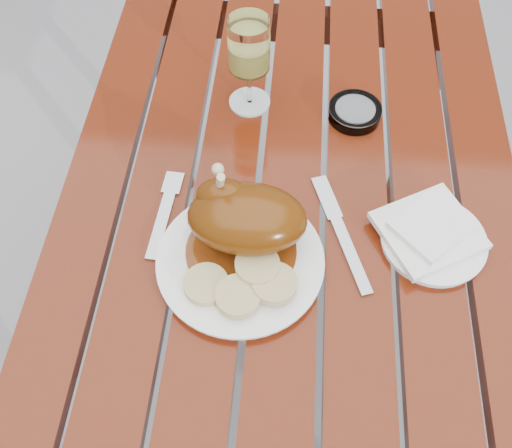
{
  "coord_description": "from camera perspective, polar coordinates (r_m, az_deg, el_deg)",
  "views": [
    {
      "loc": [
        -0.01,
        -0.61,
        1.55
      ],
      "look_at": [
        -0.05,
        -0.11,
        0.78
      ],
      "focal_mm": 40.0,
      "sensor_mm": 36.0,
      "label": 1
    }
  ],
  "objects": [
    {
      "name": "ground",
      "position": [
        1.67,
        2.16,
        -11.92
      ],
      "size": [
        60.0,
        60.0,
        0.0
      ],
      "primitive_type": "plane",
      "color": "slate",
      "rests_on": "ground"
    },
    {
      "name": "table",
      "position": [
        1.33,
        2.67,
        -6.0
      ],
      "size": [
        0.8,
        1.2,
        0.75
      ],
      "primitive_type": "cube",
      "color": "#64200B",
      "rests_on": "ground"
    },
    {
      "name": "dinner_plate",
      "position": [
        0.91,
        -1.57,
        -3.79
      ],
      "size": [
        0.31,
        0.31,
        0.02
      ],
      "primitive_type": "cylinder",
      "rotation": [
        0.0,
        0.0,
        0.19
      ],
      "color": "white",
      "rests_on": "table"
    },
    {
      "name": "roast_duck",
      "position": [
        0.89,
        -1.28,
        0.72
      ],
      "size": [
        0.19,
        0.18,
        0.14
      ],
      "color": "#5F270A",
      "rests_on": "dinner_plate"
    },
    {
      "name": "bread_dumplings",
      "position": [
        0.87,
        -1.22,
        -5.85
      ],
      "size": [
        0.17,
        0.12,
        0.03
      ],
      "color": "tan",
      "rests_on": "dinner_plate"
    },
    {
      "name": "wine_glass",
      "position": [
        1.08,
        -0.69,
        15.6
      ],
      "size": [
        0.11,
        0.11,
        0.19
      ],
      "primitive_type": "cylinder",
      "rotation": [
        0.0,
        0.0,
        0.39
      ],
      "color": "#D7D361",
      "rests_on": "table"
    },
    {
      "name": "side_plate",
      "position": [
        0.98,
        17.28,
        -1.59
      ],
      "size": [
        0.23,
        0.23,
        0.01
      ],
      "primitive_type": "cylinder",
      "rotation": [
        0.0,
        0.0,
        0.37
      ],
      "color": "white",
      "rests_on": "table"
    },
    {
      "name": "napkin",
      "position": [
        0.97,
        16.86,
        -0.63
      ],
      "size": [
        0.2,
        0.19,
        0.01
      ],
      "primitive_type": "cube",
      "rotation": [
        0.0,
        0.0,
        0.51
      ],
      "color": "white",
      "rests_on": "side_plate"
    },
    {
      "name": "ashtray",
      "position": [
        1.12,
        9.84,
        10.94
      ],
      "size": [
        0.13,
        0.13,
        0.03
      ],
      "primitive_type": "cylinder",
      "rotation": [
        0.0,
        0.0,
        -0.41
      ],
      "color": "#B2B7BC",
      "rests_on": "table"
    },
    {
      "name": "fork",
      "position": [
        0.98,
        -9.29,
        0.61
      ],
      "size": [
        0.03,
        0.17,
        0.01
      ],
      "primitive_type": "cube",
      "rotation": [
        0.0,
        0.0,
        -0.06
      ],
      "color": "gray",
      "rests_on": "table"
    },
    {
      "name": "knife",
      "position": [
        0.95,
        8.88,
        -1.7
      ],
      "size": [
        0.09,
        0.2,
        0.01
      ],
      "primitive_type": "cube",
      "rotation": [
        0.0,
        0.0,
        0.35
      ],
      "color": "gray",
      "rests_on": "table"
    }
  ]
}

